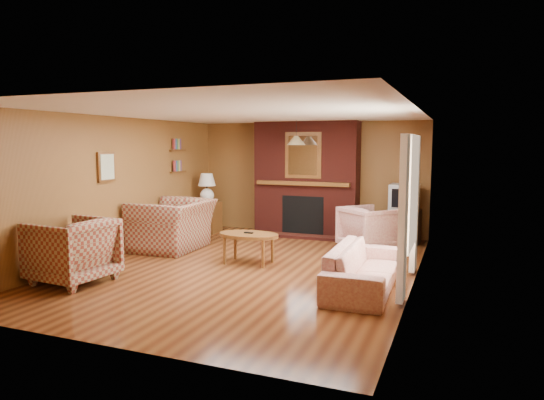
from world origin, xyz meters
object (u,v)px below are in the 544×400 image
at_px(tv_stand, 403,226).
at_px(coffee_table, 249,237).
at_px(plaid_armchair, 72,251).
at_px(floral_armchair, 369,228).
at_px(side_table, 207,217).
at_px(crt_tv, 404,197).
at_px(table_lamp, 207,186).
at_px(floral_sofa, 364,268).
at_px(fireplace, 306,180).
at_px(plaid_loveseat, 173,225).

bearing_deg(tv_stand, coffee_table, -126.54).
distance_m(plaid_armchair, coffee_table, 2.64).
bearing_deg(plaid_armchair, floral_armchair, 140.99).
relative_size(coffee_table, side_table, 1.51).
bearing_deg(side_table, crt_tv, 4.74).
xyz_separation_m(plaid_armchair, tv_stand, (4.00, 4.47, -0.12)).
bearing_deg(floral_armchair, coffee_table, 87.06).
distance_m(floral_armchair, table_lamp, 3.73).
relative_size(tv_stand, crt_tv, 1.21).
distance_m(floral_sofa, floral_armchair, 2.44).
height_order(plaid_armchair, floral_armchair, plaid_armchair).
height_order(fireplace, coffee_table, fireplace).
bearing_deg(fireplace, side_table, -165.71).
distance_m(fireplace, plaid_armchair, 5.10).
distance_m(plaid_loveseat, floral_sofa, 3.94).
relative_size(side_table, crt_tv, 1.21).
distance_m(plaid_loveseat, coffee_table, 1.82).
bearing_deg(table_lamp, tv_stand, 4.82).
bearing_deg(floral_sofa, side_table, 52.65).
bearing_deg(plaid_loveseat, floral_armchair, 107.57).
relative_size(plaid_loveseat, side_table, 2.09).
relative_size(floral_sofa, tv_stand, 2.99).
bearing_deg(side_table, floral_armchair, -8.26).
height_order(fireplace, table_lamp, fireplace).
xyz_separation_m(plaid_loveseat, tv_stand, (3.90, 2.10, -0.12)).
xyz_separation_m(plaid_armchair, floral_sofa, (3.85, 1.18, -0.16)).
height_order(floral_sofa, coffee_table, floral_sofa).
bearing_deg(coffee_table, side_table, 131.79).
height_order(fireplace, side_table, fireplace).
bearing_deg(fireplace, coffee_table, -92.06).
bearing_deg(coffee_table, tv_stand, 50.28).
height_order(plaid_loveseat, floral_sofa, plaid_loveseat).
height_order(fireplace, tv_stand, fireplace).
xyz_separation_m(fireplace, crt_tv, (2.05, -0.19, -0.27)).
height_order(floral_sofa, tv_stand, tv_stand).
relative_size(coffee_table, tv_stand, 1.52).
height_order(floral_armchair, side_table, floral_armchair).
xyz_separation_m(coffee_table, side_table, (-2.00, 2.24, -0.11)).
bearing_deg(fireplace, floral_armchair, -34.64).
xyz_separation_m(plaid_loveseat, floral_sofa, (3.75, -1.18, -0.16)).
distance_m(plaid_loveseat, table_lamp, 1.86).
height_order(side_table, crt_tv, crt_tv).
relative_size(plaid_armchair, crt_tv, 1.82).
height_order(plaid_armchair, side_table, plaid_armchair).
distance_m(side_table, table_lamp, 0.68).
xyz_separation_m(floral_sofa, tv_stand, (0.15, 3.29, 0.04)).
xyz_separation_m(side_table, table_lamp, (0.00, -0.00, 0.68)).
height_order(floral_armchair, tv_stand, floral_armchair).
bearing_deg(plaid_loveseat, tv_stand, 116.03).
relative_size(fireplace, plaid_loveseat, 1.73).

